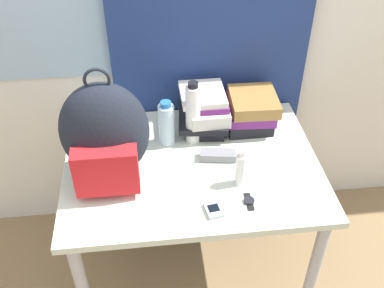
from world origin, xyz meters
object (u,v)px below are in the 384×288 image
at_px(backpack, 105,135).
at_px(sports_bottle, 193,114).
at_px(book_stack_left, 205,109).
at_px(sunscreen_bottle, 241,169).
at_px(wristwatch, 249,201).
at_px(book_stack_center, 249,110).
at_px(cell_phone, 213,210).
at_px(sunglasses_case, 218,155).
at_px(water_bottle, 167,124).

height_order(backpack, sports_bottle, backpack).
bearing_deg(sports_bottle, book_stack_left, 54.22).
relative_size(sunscreen_bottle, wristwatch, 1.79).
bearing_deg(book_stack_center, cell_phone, -114.98).
bearing_deg(sports_bottle, cell_phone, -86.54).
bearing_deg(book_stack_center, book_stack_left, 179.27).
bearing_deg(sports_bottle, sunglasses_case, -57.53).
bearing_deg(wristwatch, book_stack_center, 78.32).
bearing_deg(book_stack_left, book_stack_center, -0.73).
bearing_deg(cell_phone, sunglasses_case, 77.93).
height_order(water_bottle, cell_phone, water_bottle).
xyz_separation_m(backpack, water_bottle, (0.24, 0.18, -0.10)).
height_order(book_stack_left, book_stack_center, book_stack_left).
distance_m(sunscreen_bottle, wristwatch, 0.13).
relative_size(water_bottle, sports_bottle, 0.72).
height_order(book_stack_center, sunscreen_bottle, sunscreen_bottle).
height_order(sunscreen_bottle, sunglasses_case, sunscreen_bottle).
bearing_deg(book_stack_center, sports_bottle, -161.86).
distance_m(book_stack_center, water_bottle, 0.39).
bearing_deg(sunglasses_case, cell_phone, -102.07).
bearing_deg(water_bottle, book_stack_center, 13.64).
relative_size(backpack, sunscreen_bottle, 2.98).
xyz_separation_m(book_stack_center, sunscreen_bottle, (-0.12, -0.38, -0.01)).
bearing_deg(cell_phone, book_stack_left, 85.72).
bearing_deg(cell_phone, water_bottle, 108.26).
xyz_separation_m(book_stack_center, water_bottle, (-0.38, -0.09, 0.02)).
distance_m(sunglasses_case, wristwatch, 0.27).
height_order(sports_bottle, sunscreen_bottle, sports_bottle).
distance_m(sunscreen_bottle, cell_phone, 0.20).
height_order(backpack, book_stack_left, backpack).
relative_size(book_stack_left, sunglasses_case, 1.86).
height_order(water_bottle, sunscreen_bottle, water_bottle).
bearing_deg(sports_bottle, book_stack_center, 18.14).
relative_size(book_stack_left, sports_bottle, 0.99).
height_order(book_stack_left, sunscreen_bottle, book_stack_left).
bearing_deg(book_stack_left, sunscreen_bottle, -77.23).
height_order(water_bottle, sports_bottle, sports_bottle).
xyz_separation_m(backpack, wristwatch, (0.52, -0.21, -0.20)).
bearing_deg(water_bottle, cell_phone, -71.74).
bearing_deg(sports_bottle, wristwatch, -67.41).
distance_m(book_stack_left, wristwatch, 0.51).
distance_m(book_stack_left, cell_phone, 0.53).
distance_m(book_stack_left, sunscreen_bottle, 0.39).
distance_m(water_bottle, sunglasses_case, 0.26).
height_order(book_stack_left, sports_bottle, sports_bottle).
distance_m(backpack, book_stack_center, 0.69).
bearing_deg(sports_bottle, water_bottle, -177.48).
relative_size(book_stack_left, wristwatch, 3.23).
relative_size(book_stack_left, cell_phone, 3.21).
bearing_deg(water_bottle, sunglasses_case, -33.43).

